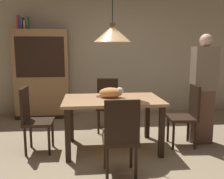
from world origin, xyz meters
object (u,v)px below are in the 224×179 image
at_px(chair_right_side, 187,113).
at_px(book_red_tall, 19,23).
at_px(cat_sleeping, 112,93).
at_px(book_yellow_short, 25,25).
at_px(dining_table, 112,105).
at_px(chair_far_back, 108,102).
at_px(chair_near_front, 121,135).
at_px(book_green_slim, 28,23).
at_px(chair_left_side, 33,117).
at_px(book_blue_wide, 22,24).
at_px(pendant_lamp, 112,34).
at_px(hutch_bookcase, 43,76).
at_px(person_standing, 203,89).

distance_m(chair_right_side, book_red_tall, 3.73).
bearing_deg(cat_sleeping, book_yellow_short, 130.85).
bearing_deg(dining_table, book_red_tall, 132.11).
distance_m(chair_far_back, chair_near_front, 1.76).
xyz_separation_m(chair_near_front, book_green_slim, (-1.54, 2.78, 1.47)).
xyz_separation_m(chair_left_side, book_blue_wide, (-0.53, 1.90, 1.46)).
relative_size(chair_right_side, chair_far_back, 1.00).
relative_size(pendant_lamp, book_blue_wide, 5.42).
distance_m(chair_far_back, book_blue_wide, 2.43).
xyz_separation_m(chair_far_back, book_blue_wide, (-1.66, 1.02, 1.46)).
xyz_separation_m(pendant_lamp, hutch_bookcase, (-1.29, 1.90, -0.77)).
bearing_deg(dining_table, book_green_slim, 128.99).
xyz_separation_m(chair_right_side, pendant_lamp, (-1.13, 0.01, 1.15)).
bearing_deg(hutch_bookcase, pendant_lamp, -55.86).
bearing_deg(pendant_lamp, cat_sleeping, 94.76).
distance_m(chair_near_front, person_standing, 1.74).
height_order(chair_left_side, book_red_tall, book_red_tall).
bearing_deg(book_blue_wide, book_yellow_short, 0.00).
bearing_deg(hutch_bookcase, book_yellow_short, 179.72).
xyz_separation_m(dining_table, hutch_bookcase, (-1.29, 1.90, 0.24)).
distance_m(chair_left_side, cat_sleeping, 1.17).
bearing_deg(hutch_bookcase, chair_right_side, -38.26).
height_order(hutch_bookcase, person_standing, hutch_bookcase).
distance_m(hutch_bookcase, person_standing, 3.25).
xyz_separation_m(book_blue_wide, book_green_slim, (0.12, 0.00, 0.01)).
distance_m(cat_sleeping, book_yellow_short, 2.66).
height_order(chair_left_side, person_standing, person_standing).
relative_size(chair_far_back, book_red_tall, 3.32).
bearing_deg(book_blue_wide, person_standing, -30.60).
distance_m(chair_right_side, hutch_bookcase, 3.10).
relative_size(chair_near_front, pendant_lamp, 0.72).
bearing_deg(book_yellow_short, dining_table, -50.09).
height_order(chair_far_back, cat_sleeping, chair_far_back).
relative_size(chair_far_back, book_blue_wide, 3.88).
bearing_deg(cat_sleeping, dining_table, -85.24).
bearing_deg(pendant_lamp, chair_near_front, -90.07).
relative_size(chair_left_side, pendant_lamp, 0.72).
height_order(cat_sleeping, hutch_bookcase, hutch_bookcase).
xyz_separation_m(chair_left_side, book_red_tall, (-0.59, 1.90, 1.48)).
xyz_separation_m(chair_far_back, hutch_bookcase, (-1.29, 1.02, 0.38)).
bearing_deg(chair_near_front, dining_table, 89.93).
relative_size(dining_table, chair_left_side, 1.51).
relative_size(dining_table, book_yellow_short, 7.00).
bearing_deg(book_yellow_short, pendant_lamp, -50.09).
bearing_deg(book_yellow_short, chair_far_back, -32.63).
bearing_deg(chair_far_back, hutch_bookcase, 141.74).
xyz_separation_m(chair_right_side, person_standing, (0.28, 0.10, 0.34)).
bearing_deg(pendant_lamp, book_blue_wide, 131.04).
xyz_separation_m(cat_sleeping, book_red_tall, (-1.71, 1.83, 1.16)).
distance_m(chair_far_back, person_standing, 1.64).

